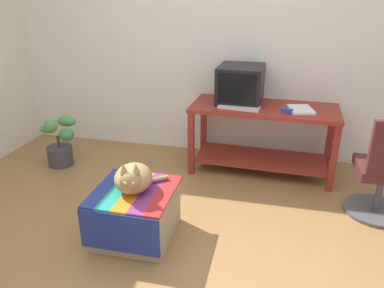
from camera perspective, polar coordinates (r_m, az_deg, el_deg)
The scene contains 10 objects.
ground_plane at distance 2.78m, azimuth -3.49°, elevation -17.40°, with size 14.00×14.00×0.00m, color olive.
back_wall at distance 4.15m, azimuth 4.41°, elevation 15.94°, with size 8.00×0.10×2.60m, color silver.
desk at distance 3.85m, azimuth 10.77°, elevation 2.51°, with size 1.47×0.67×0.70m.
tv_monitor at distance 3.85m, azimuth 7.43°, elevation 9.02°, with size 0.46×0.50×0.37m.
keyboard at distance 3.67m, azimuth 7.22°, elevation 5.60°, with size 0.40×0.15×0.02m, color beige.
book at distance 3.73m, azimuth 16.30°, elevation 5.10°, with size 0.21×0.28×0.02m, color white.
ottoman_with_blanket at distance 2.93m, azimuth -8.68°, elevation -10.41°, with size 0.59×0.62×0.40m.
cat at distance 2.77m, azimuth -8.99°, elevation -5.18°, with size 0.39×0.43×0.28m.
potted_plant at distance 4.25m, azimuth -19.56°, elevation -0.06°, with size 0.38×0.37×0.55m.
stapler at distance 3.63m, azimuth 14.33°, elevation 4.98°, with size 0.04×0.11×0.04m, color #2342B7.
Camera 1 is at (0.64, -2.02, 1.79)m, focal length 34.84 mm.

